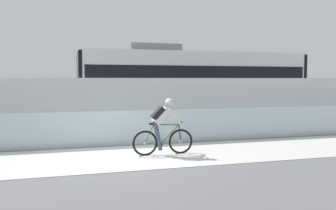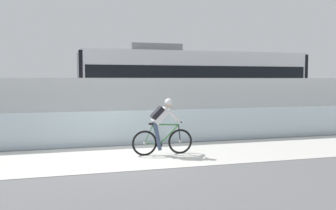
{
  "view_description": "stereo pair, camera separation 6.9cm",
  "coord_description": "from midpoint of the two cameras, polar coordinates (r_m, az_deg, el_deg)",
  "views": [
    {
      "loc": [
        -1.42,
        -9.79,
        2.14
      ],
      "look_at": [
        2.08,
        2.35,
        1.25
      ],
      "focal_mm": 38.56,
      "sensor_mm": 36.0,
      "label": 1
    },
    {
      "loc": [
        -1.35,
        -9.81,
        2.14
      ],
      "look_at": [
        2.08,
        2.35,
        1.25
      ],
      "focal_mm": 38.56,
      "sensor_mm": 36.0,
      "label": 2
    }
  ],
  "objects": [
    {
      "name": "tram",
      "position": [
        17.72,
        3.92,
        3.22
      ],
      "size": [
        11.06,
        2.54,
        3.81
      ],
      "color": "silver",
      "rests_on": "ground"
    },
    {
      "name": "cyclist_on_bike",
      "position": [
        10.24,
        -1.02,
        -3.5
      ],
      "size": [
        1.77,
        0.58,
        1.61
      ],
      "color": "black",
      "rests_on": "ground"
    },
    {
      "name": "tram_rail_far",
      "position": [
        17.55,
        -11.46,
        -3.04
      ],
      "size": [
        32.0,
        0.08,
        0.01
      ],
      "primitive_type": "cube",
      "color": "#595654",
      "rests_on": "ground"
    },
    {
      "name": "ground_plane",
      "position": [
        10.13,
        -7.93,
        -8.21
      ],
      "size": [
        200.0,
        200.0,
        0.0
      ],
      "primitive_type": "plane",
      "color": "slate"
    },
    {
      "name": "glass_parapet",
      "position": [
        11.84,
        -9.24,
        -3.69
      ],
      "size": [
        32.0,
        0.05,
        1.12
      ],
      "primitive_type": "cube",
      "color": "silver",
      "rests_on": "ground"
    },
    {
      "name": "bike_path_deck",
      "position": [
        10.13,
        -7.93,
        -8.18
      ],
      "size": [
        32.0,
        3.2,
        0.01
      ],
      "primitive_type": "cube",
      "color": "silver",
      "rests_on": "ground"
    },
    {
      "name": "tram_rail_near",
      "position": [
        16.13,
        -11.04,
        -3.65
      ],
      "size": [
        32.0,
        0.08,
        0.01
      ],
      "primitive_type": "cube",
      "color": "#595654",
      "rests_on": "ground"
    },
    {
      "name": "concrete_barrier_wall",
      "position": [
        13.56,
        -10.17,
        -0.42
      ],
      "size": [
        32.0,
        0.36,
        2.2
      ],
      "primitive_type": "cube",
      "color": "silver",
      "rests_on": "ground"
    }
  ]
}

